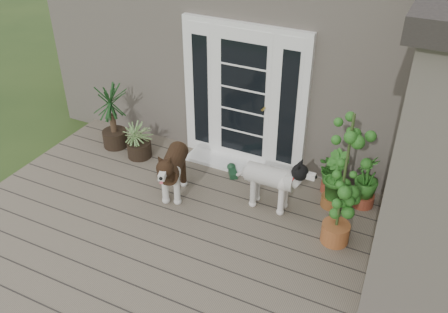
% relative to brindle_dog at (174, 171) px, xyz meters
% --- Properties ---
extents(deck, '(6.20, 4.60, 0.12)m').
position_rel_brindle_dog_xyz_m(deck, '(0.69, -0.99, -0.44)').
color(deck, '#6B5B4C').
rests_on(deck, ground).
extents(house_main, '(7.40, 4.00, 3.10)m').
position_rel_brindle_dog_xyz_m(house_main, '(0.69, 3.26, 1.05)').
color(house_main, '#665E54').
rests_on(house_main, ground).
extents(door_unit, '(1.90, 0.14, 2.15)m').
position_rel_brindle_dog_xyz_m(door_unit, '(0.49, 1.21, 0.70)').
color(door_unit, white).
rests_on(door_unit, deck).
extents(door_step, '(1.60, 0.40, 0.05)m').
position_rel_brindle_dog_xyz_m(door_step, '(0.49, 1.01, -0.35)').
color(door_step, white).
rests_on(door_step, deck).
extents(brindle_dog, '(0.65, 0.98, 0.75)m').
position_rel_brindle_dog_xyz_m(brindle_dog, '(0.00, 0.00, 0.00)').
color(brindle_dog, '#382314').
rests_on(brindle_dog, deck).
extents(white_dog, '(0.87, 0.38, 0.72)m').
position_rel_brindle_dog_xyz_m(white_dog, '(1.28, 0.31, -0.02)').
color(white_dog, white).
rests_on(white_dog, deck).
extents(spider_plant, '(0.79, 0.79, 0.67)m').
position_rel_brindle_dog_xyz_m(spider_plant, '(-1.00, 0.60, -0.04)').
color(spider_plant, '#98BA72').
rests_on(spider_plant, deck).
extents(yucca, '(0.81, 0.81, 1.07)m').
position_rel_brindle_dog_xyz_m(yucca, '(-1.53, 0.69, 0.16)').
color(yucca, black).
rests_on(yucca, deck).
extents(herb_a, '(0.57, 0.57, 0.51)m').
position_rel_brindle_dog_xyz_m(herb_a, '(1.91, 1.01, -0.12)').
color(herb_a, '#1C611B').
rests_on(herb_a, deck).
extents(herb_b, '(0.57, 0.57, 0.61)m').
position_rel_brindle_dog_xyz_m(herb_b, '(2.02, 0.70, -0.07)').
color(herb_b, '#22631C').
rests_on(herb_b, deck).
extents(herb_c, '(0.39, 0.39, 0.60)m').
position_rel_brindle_dog_xyz_m(herb_c, '(2.40, 0.91, -0.08)').
color(herb_c, '#295A19').
rests_on(herb_c, deck).
extents(sapling, '(0.55, 0.55, 1.83)m').
position_rel_brindle_dog_xyz_m(sapling, '(2.26, 0.04, 0.54)').
color(sapling, '#234E16').
rests_on(sapling, deck).
extents(clog_left, '(0.32, 0.36, 0.10)m').
position_rel_brindle_dog_xyz_m(clog_left, '(0.51, 0.79, -0.33)').
color(clog_left, '#163720').
rests_on(clog_left, deck).
extents(clog_right, '(0.18, 0.31, 0.09)m').
position_rel_brindle_dog_xyz_m(clog_right, '(1.31, 0.94, -0.33)').
color(clog_right, black).
rests_on(clog_right, deck).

